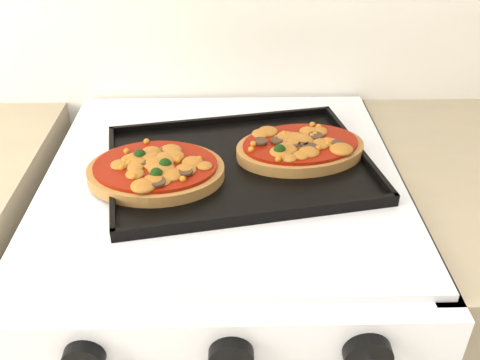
{
  "coord_description": "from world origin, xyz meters",
  "views": [
    {
      "loc": [
        0.05,
        0.95,
        1.39
      ],
      "look_at": [
        0.06,
        1.66,
        0.92
      ],
      "focal_mm": 40.0,
      "sensor_mm": 36.0,
      "label": 1
    }
  ],
  "objects_px": {
    "baking_tray": "(239,163)",
    "pizza_right": "(300,146)",
    "pizza_left": "(156,169)",
    "stove": "(227,351)"
  },
  "relations": [
    {
      "from": "baking_tray",
      "to": "pizza_right",
      "type": "height_order",
      "value": "pizza_right"
    },
    {
      "from": "pizza_left",
      "to": "baking_tray",
      "type": "bearing_deg",
      "value": 16.07
    },
    {
      "from": "baking_tray",
      "to": "pizza_right",
      "type": "xyz_separation_m",
      "value": [
        0.1,
        0.03,
        0.01
      ]
    },
    {
      "from": "stove",
      "to": "pizza_left",
      "type": "xyz_separation_m",
      "value": [
        -0.11,
        -0.03,
        0.48
      ]
    },
    {
      "from": "baking_tray",
      "to": "pizza_left",
      "type": "distance_m",
      "value": 0.14
    },
    {
      "from": "stove",
      "to": "pizza_left",
      "type": "distance_m",
      "value": 0.49
    },
    {
      "from": "stove",
      "to": "pizza_left",
      "type": "bearing_deg",
      "value": -164.38
    },
    {
      "from": "pizza_left",
      "to": "pizza_right",
      "type": "distance_m",
      "value": 0.25
    },
    {
      "from": "stove",
      "to": "pizza_right",
      "type": "relative_size",
      "value": 4.13
    },
    {
      "from": "baking_tray",
      "to": "pizza_left",
      "type": "height_order",
      "value": "pizza_left"
    }
  ]
}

